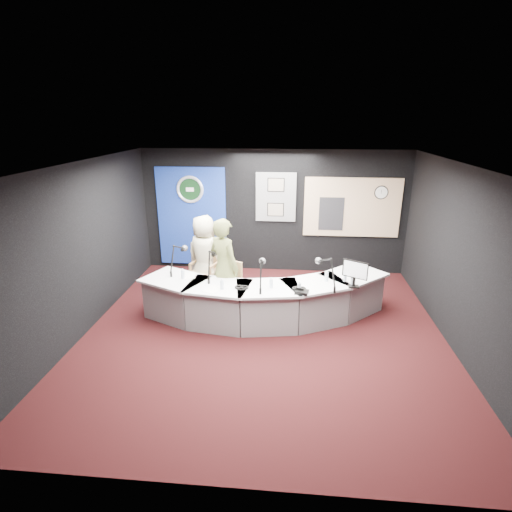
# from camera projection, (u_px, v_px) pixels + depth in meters

# --- Properties ---
(ground) EXTENTS (6.00, 6.00, 0.00)m
(ground) POSITION_uv_depth(u_px,v_px,m) (263.00, 333.00, 6.76)
(ground) COLOR black
(ground) RESTS_ON ground
(ceiling) EXTENTS (6.00, 6.00, 0.02)m
(ceiling) POSITION_uv_depth(u_px,v_px,m) (265.00, 165.00, 5.83)
(ceiling) COLOR silver
(ceiling) RESTS_ON ground
(wall_back) EXTENTS (6.00, 0.02, 2.80)m
(wall_back) POSITION_uv_depth(u_px,v_px,m) (273.00, 212.00, 9.11)
(wall_back) COLOR black
(wall_back) RESTS_ON ground
(wall_front) EXTENTS (6.00, 0.02, 2.80)m
(wall_front) POSITION_uv_depth(u_px,v_px,m) (239.00, 368.00, 3.47)
(wall_front) COLOR black
(wall_front) RESTS_ON ground
(wall_left) EXTENTS (0.02, 6.00, 2.80)m
(wall_left) POSITION_uv_depth(u_px,v_px,m) (82.00, 250.00, 6.55)
(wall_left) COLOR black
(wall_left) RESTS_ON ground
(wall_right) EXTENTS (0.02, 6.00, 2.80)m
(wall_right) POSITION_uv_depth(u_px,v_px,m) (461.00, 261.00, 6.04)
(wall_right) COLOR black
(wall_right) RESTS_ON ground
(broadcast_desk) EXTENTS (4.50, 1.90, 0.75)m
(broadcast_desk) POSITION_uv_depth(u_px,v_px,m) (263.00, 299.00, 7.15)
(broadcast_desk) COLOR silver
(broadcast_desk) RESTS_ON ground
(backdrop_panel) EXTENTS (1.60, 0.05, 2.30)m
(backdrop_panel) POSITION_uv_depth(u_px,v_px,m) (192.00, 217.00, 9.29)
(backdrop_panel) COLOR navy
(backdrop_panel) RESTS_ON wall_back
(agency_seal) EXTENTS (0.63, 0.07, 0.63)m
(agency_seal) POSITION_uv_depth(u_px,v_px,m) (190.00, 189.00, 9.04)
(agency_seal) COLOR silver
(agency_seal) RESTS_ON backdrop_panel
(seal_center) EXTENTS (0.48, 0.01, 0.48)m
(seal_center) POSITION_uv_depth(u_px,v_px,m) (190.00, 189.00, 9.05)
(seal_center) COLOR black
(seal_center) RESTS_ON backdrop_panel
(pinboard) EXTENTS (0.90, 0.04, 1.10)m
(pinboard) POSITION_uv_depth(u_px,v_px,m) (276.00, 197.00, 8.96)
(pinboard) COLOR slate
(pinboard) RESTS_ON wall_back
(framed_photo_upper) EXTENTS (0.34, 0.02, 0.27)m
(framed_photo_upper) POSITION_uv_depth(u_px,v_px,m) (276.00, 185.00, 8.84)
(framed_photo_upper) COLOR #7C6D5A
(framed_photo_upper) RESTS_ON pinboard
(framed_photo_lower) EXTENTS (0.34, 0.02, 0.27)m
(framed_photo_lower) POSITION_uv_depth(u_px,v_px,m) (276.00, 210.00, 9.03)
(framed_photo_lower) COLOR #7C6D5A
(framed_photo_lower) RESTS_ON pinboard
(booth_window_frame) EXTENTS (2.12, 0.06, 1.32)m
(booth_window_frame) POSITION_uv_depth(u_px,v_px,m) (352.00, 207.00, 8.88)
(booth_window_frame) COLOR tan
(booth_window_frame) RESTS_ON wall_back
(booth_glow) EXTENTS (2.00, 0.02, 1.20)m
(booth_glow) POSITION_uv_depth(u_px,v_px,m) (352.00, 208.00, 8.87)
(booth_glow) COLOR #FFD8A1
(booth_glow) RESTS_ON booth_window_frame
(equipment_rack) EXTENTS (0.55, 0.02, 0.75)m
(equipment_rack) POSITION_uv_depth(u_px,v_px,m) (331.00, 214.00, 8.94)
(equipment_rack) COLOR black
(equipment_rack) RESTS_ON booth_window_frame
(wall_clock) EXTENTS (0.28, 0.01, 0.28)m
(wall_clock) POSITION_uv_depth(u_px,v_px,m) (381.00, 192.00, 8.69)
(wall_clock) COLOR white
(wall_clock) RESTS_ON booth_window_frame
(armchair_left) EXTENTS (0.68, 0.68, 0.96)m
(armchair_left) POSITION_uv_depth(u_px,v_px,m) (205.00, 270.00, 8.22)
(armchair_left) COLOR #A2794A
(armchair_left) RESTS_ON ground
(armchair_right) EXTENTS (0.80, 0.80, 1.06)m
(armchair_right) POSITION_uv_depth(u_px,v_px,m) (225.00, 285.00, 7.33)
(armchair_right) COLOR #A2794A
(armchair_right) RESTS_ON ground
(draped_jacket) EXTENTS (0.51, 0.25, 0.70)m
(draped_jacket) POSITION_uv_depth(u_px,v_px,m) (203.00, 259.00, 8.40)
(draped_jacket) COLOR #6B635A
(draped_jacket) RESTS_ON armchair_left
(person_man) EXTENTS (0.94, 0.80, 1.63)m
(person_man) POSITION_uv_depth(u_px,v_px,m) (204.00, 255.00, 8.11)
(person_man) COLOR beige
(person_man) RESTS_ON ground
(person_woman) EXTENTS (0.78, 0.74, 1.80)m
(person_woman) POSITION_uv_depth(u_px,v_px,m) (224.00, 267.00, 7.21)
(person_woman) COLOR #616736
(person_woman) RESTS_ON ground
(computer_monitor) EXTENTS (0.39, 0.24, 0.30)m
(computer_monitor) POSITION_uv_depth(u_px,v_px,m) (355.00, 269.00, 6.63)
(computer_monitor) COLOR black
(computer_monitor) RESTS_ON broadcast_desk
(desk_phone) EXTENTS (0.24, 0.21, 0.05)m
(desk_phone) POSITION_uv_depth(u_px,v_px,m) (302.00, 292.00, 6.48)
(desk_phone) COLOR black
(desk_phone) RESTS_ON broadcast_desk
(headphones_near) EXTENTS (0.23, 0.23, 0.04)m
(headphones_near) POSITION_uv_depth(u_px,v_px,m) (299.00, 288.00, 6.63)
(headphones_near) COLOR black
(headphones_near) RESTS_ON broadcast_desk
(headphones_far) EXTENTS (0.22, 0.22, 0.04)m
(headphones_far) POSITION_uv_depth(u_px,v_px,m) (242.00, 287.00, 6.67)
(headphones_far) COLOR black
(headphones_far) RESTS_ON broadcast_desk
(paper_stack) EXTENTS (0.32, 0.38, 0.00)m
(paper_stack) POSITION_uv_depth(u_px,v_px,m) (188.00, 276.00, 7.20)
(paper_stack) COLOR white
(paper_stack) RESTS_ON broadcast_desk
(notepad) EXTENTS (0.34, 0.39, 0.00)m
(notepad) POSITION_uv_depth(u_px,v_px,m) (213.00, 289.00, 6.64)
(notepad) COLOR white
(notepad) RESTS_ON broadcast_desk
(boom_mic_a) EXTENTS (0.22, 0.73, 0.60)m
(boom_mic_a) POSITION_uv_depth(u_px,v_px,m) (178.00, 255.00, 7.34)
(boom_mic_a) COLOR black
(boom_mic_a) RESTS_ON broadcast_desk
(boom_mic_b) EXTENTS (0.16, 0.74, 0.60)m
(boom_mic_b) POSITION_uv_depth(u_px,v_px,m) (211.00, 261.00, 7.06)
(boom_mic_b) COLOR black
(boom_mic_b) RESTS_ON broadcast_desk
(boom_mic_c) EXTENTS (0.16, 0.74, 0.60)m
(boom_mic_c) POSITION_uv_depth(u_px,v_px,m) (261.00, 270.00, 6.66)
(boom_mic_c) COLOR black
(boom_mic_c) RESTS_ON broadcast_desk
(boom_mic_d) EXTENTS (0.37, 0.69, 0.60)m
(boom_mic_d) POSITION_uv_depth(u_px,v_px,m) (327.00, 269.00, 6.69)
(boom_mic_d) COLOR black
(boom_mic_d) RESTS_ON broadcast_desk
(water_bottles) EXTENTS (3.01, 0.57, 0.18)m
(water_bottles) POSITION_uv_depth(u_px,v_px,m) (265.00, 280.00, 6.80)
(water_bottles) COLOR silver
(water_bottles) RESTS_ON broadcast_desk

